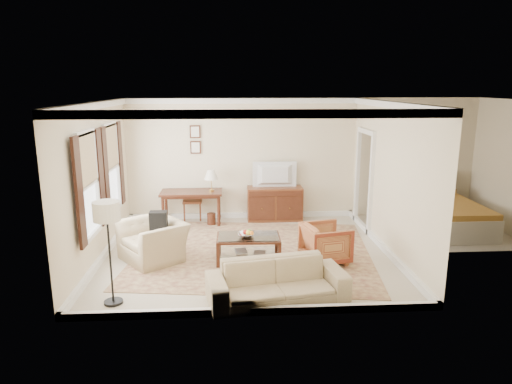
{
  "coord_description": "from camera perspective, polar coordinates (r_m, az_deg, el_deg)",
  "views": [
    {
      "loc": [
        -0.34,
        -8.37,
        3.19
      ],
      "look_at": [
        0.2,
        0.3,
        1.15
      ],
      "focal_mm": 32.0,
      "sensor_mm": 36.0,
      "label": 1
    }
  ],
  "objects": [
    {
      "name": "book_a",
      "position": [
        8.53,
        -2.61,
        -7.41
      ],
      "size": [
        0.28,
        0.07,
        0.38
      ],
      "primitive_type": "imported",
      "rotation": [
        0.0,
        0.0,
        0.12
      ],
      "color": "brown",
      "rests_on": "coffee_table"
    },
    {
      "name": "fruit_bowl",
      "position": [
        8.33,
        -1.27,
        -5.3
      ],
      "size": [
        0.42,
        0.42,
        0.1
      ],
      "primitive_type": "imported",
      "color": "silver",
      "rests_on": "coffee_table"
    },
    {
      "name": "doorway",
      "position": [
        10.55,
        13.33,
        1.29
      ],
      "size": [
        0.1,
        1.12,
        2.25
      ],
      "primitive_type": null,
      "color": "white",
      "rests_on": "room_shell"
    },
    {
      "name": "window_front",
      "position": [
        8.2,
        -20.22,
        0.84
      ],
      "size": [
        0.12,
        1.56,
        1.8
      ],
      "primitive_type": null,
      "color": "#CCB284",
      "rests_on": "room_shell"
    },
    {
      "name": "annex_bedroom",
      "position": [
        11.05,
        22.53,
        -2.77
      ],
      "size": [
        3.0,
        2.7,
        2.9
      ],
      "color": "beige",
      "rests_on": "ground"
    },
    {
      "name": "tv",
      "position": [
        10.79,
        2.4,
        3.17
      ],
      "size": [
        1.0,
        0.57,
        0.13
      ],
      "primitive_type": "imported",
      "rotation": [
        0.0,
        0.0,
        3.14
      ],
      "color": "black",
      "rests_on": "sideboard"
    },
    {
      "name": "striped_armchair",
      "position": [
        8.5,
        8.7,
        -6.15
      ],
      "size": [
        0.87,
        0.91,
        0.79
      ],
      "primitive_type": "imported",
      "rotation": [
        0.0,
        0.0,
        1.79
      ],
      "color": "maroon",
      "rests_on": "room_shell"
    },
    {
      "name": "desk_lamp",
      "position": [
        10.65,
        -5.62,
        1.44
      ],
      "size": [
        0.32,
        0.32,
        0.5
      ],
      "primitive_type": null,
      "color": "silver",
      "rests_on": "writing_desk"
    },
    {
      "name": "floor_lamp",
      "position": [
        6.89,
        -18.12,
        -3.21
      ],
      "size": [
        0.39,
        0.39,
        1.58
      ],
      "color": "black",
      "rests_on": "room_shell"
    },
    {
      "name": "club_armchair",
      "position": [
        8.7,
        -12.75,
        -5.17
      ],
      "size": [
        1.27,
        1.35,
        0.99
      ],
      "primitive_type": "imported",
      "rotation": [
        0.0,
        0.0,
        -0.92
      ],
      "color": "#C5B885",
      "rests_on": "room_shell"
    },
    {
      "name": "rug",
      "position": [
        9.0,
        -0.35,
        -7.52
      ],
      "size": [
        4.93,
        4.38,
        0.01
      ],
      "primitive_type": "cube",
      "rotation": [
        0.0,
        0.0,
        -0.13
      ],
      "color": "#5B1E21",
      "rests_on": "room_shell"
    },
    {
      "name": "sideboard",
      "position": [
        11.01,
        2.35,
        -1.45
      ],
      "size": [
        1.32,
        0.51,
        0.81
      ],
      "primitive_type": "cube",
      "color": "brown",
      "rests_on": "room_shell"
    },
    {
      "name": "coffee_table",
      "position": [
        8.46,
        -0.96,
        -6.2
      ],
      "size": [
        1.17,
        0.7,
        0.49
      ],
      "rotation": [
        0.0,
        0.0,
        -0.02
      ],
      "color": "#472114",
      "rests_on": "room_shell"
    },
    {
      "name": "desk_chair",
      "position": [
        11.13,
        -7.94,
        -0.77
      ],
      "size": [
        0.47,
        0.47,
        1.05
      ],
      "primitive_type": null,
      "rotation": [
        0.0,
        0.0,
        -0.05
      ],
      "color": "brown",
      "rests_on": "room_shell"
    },
    {
      "name": "backpack",
      "position": [
        8.66,
        -12.08,
        -3.5
      ],
      "size": [
        0.39,
        0.37,
        0.4
      ],
      "primitive_type": "cube",
      "rotation": [
        0.0,
        0.0,
        -0.65
      ],
      "color": "black",
      "rests_on": "club_armchair"
    },
    {
      "name": "framed_prints",
      "position": [
        10.94,
        -7.59,
        6.54
      ],
      "size": [
        0.25,
        0.04,
        0.68
      ],
      "primitive_type": null,
      "color": "#472114",
      "rests_on": "room_shell"
    },
    {
      "name": "room_shell",
      "position": [
        8.41,
        -1.25,
        8.3
      ],
      "size": [
        5.51,
        5.01,
        2.91
      ],
      "color": "beige",
      "rests_on": "ground"
    },
    {
      "name": "sofa",
      "position": [
        6.97,
        2.67,
        -10.33
      ],
      "size": [
        2.16,
        0.97,
        0.82
      ],
      "primitive_type": "imported",
      "rotation": [
        0.0,
        0.0,
        0.18
      ],
      "color": "#C5B885",
      "rests_on": "room_shell"
    },
    {
      "name": "book_b",
      "position": [
        8.45,
        -0.29,
        -7.62
      ],
      "size": [
        0.28,
        0.07,
        0.38
      ],
      "primitive_type": "imported",
      "rotation": [
        0.0,
        0.0,
        -0.16
      ],
      "color": "brown",
      "rests_on": "coffee_table"
    },
    {
      "name": "writing_desk",
      "position": [
        10.75,
        -8.07,
        -0.48
      ],
      "size": [
        1.43,
        0.71,
        0.78
      ],
      "color": "#472114",
      "rests_on": "room_shell"
    },
    {
      "name": "window_rear",
      "position": [
        9.71,
        -17.6,
        2.87
      ],
      "size": [
        0.12,
        1.56,
        1.8
      ],
      "primitive_type": null,
      "color": "#CCB284",
      "rests_on": "room_shell"
    }
  ]
}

